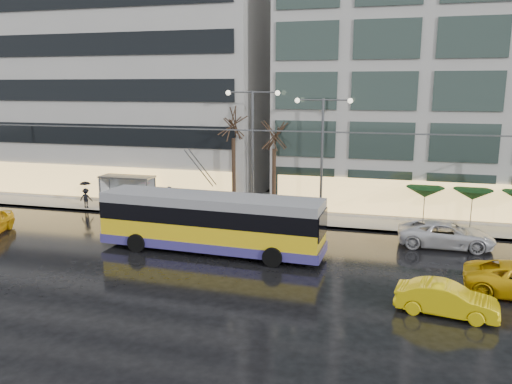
% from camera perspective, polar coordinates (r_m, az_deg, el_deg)
% --- Properties ---
extents(ground, '(140.00, 140.00, 0.00)m').
position_cam_1_polar(ground, '(27.92, -10.23, -8.01)').
color(ground, black).
rests_on(ground, ground).
extents(sidewalk, '(80.00, 10.00, 0.15)m').
position_cam_1_polar(sidewalk, '(39.96, 0.81, -1.59)').
color(sidewalk, gray).
rests_on(sidewalk, ground).
extents(kerb, '(80.00, 0.10, 0.15)m').
position_cam_1_polar(kerb, '(35.33, -1.11, -3.41)').
color(kerb, slate).
rests_on(kerb, ground).
extents(building_left, '(34.00, 14.00, 22.00)m').
position_cam_1_polar(building_left, '(50.72, -18.40, 13.31)').
color(building_left, '#ABA8A4').
rests_on(building_left, sidewalk).
extents(building_right, '(32.00, 14.00, 25.00)m').
position_cam_1_polar(building_right, '(43.53, 25.78, 15.05)').
color(building_right, '#ABA8A4').
rests_on(building_right, sidewalk).
extents(trolleybus, '(13.21, 5.41, 6.07)m').
position_cam_1_polar(trolleybus, '(28.99, -5.20, -3.69)').
color(trolleybus, yellow).
rests_on(trolleybus, ground).
extents(catenary, '(42.24, 5.12, 7.00)m').
position_cam_1_polar(catenary, '(33.69, -3.29, 3.09)').
color(catenary, '#595B60').
rests_on(catenary, ground).
extents(bus_shelter, '(4.20, 1.60, 2.51)m').
position_cam_1_polar(bus_shelter, '(40.33, -14.82, 0.88)').
color(bus_shelter, '#595B60').
rests_on(bus_shelter, sidewalk).
extents(street_lamp_near, '(3.96, 0.36, 9.03)m').
position_cam_1_polar(street_lamp_near, '(35.92, -0.39, 6.45)').
color(street_lamp_near, '#595B60').
rests_on(street_lamp_near, sidewalk).
extents(street_lamp_far, '(3.96, 0.36, 8.53)m').
position_cam_1_polar(street_lamp_far, '(34.99, 7.59, 5.75)').
color(street_lamp_far, '#595B60').
rests_on(street_lamp_far, sidewalk).
extents(tree_a, '(3.20, 3.20, 8.40)m').
position_cam_1_polar(tree_a, '(36.43, -2.61, 8.25)').
color(tree_a, black).
rests_on(tree_a, sidewalk).
extents(tree_b, '(3.20, 3.20, 7.70)m').
position_cam_1_polar(tree_b, '(35.91, 2.11, 7.10)').
color(tree_b, black).
rests_on(tree_b, sidewalk).
extents(parasol_a, '(2.50, 2.50, 2.65)m').
position_cam_1_polar(parasol_a, '(35.53, 18.75, -0.03)').
color(parasol_a, '#595B60').
rests_on(parasol_a, sidewalk).
extents(parasol_b, '(2.50, 2.50, 2.65)m').
position_cam_1_polar(parasol_b, '(35.88, 23.52, -0.28)').
color(parasol_b, '#595B60').
rests_on(parasol_b, sidewalk).
extents(taxi_b, '(4.34, 2.11, 1.37)m').
position_cam_1_polar(taxi_b, '(22.89, 20.93, -11.37)').
color(taxi_b, yellow).
rests_on(taxi_b, ground).
extents(sedan_silver, '(5.55, 2.57, 1.54)m').
position_cam_1_polar(sedan_silver, '(32.05, 20.87, -4.55)').
color(sedan_silver, silver).
rests_on(sedan_silver, ground).
extents(pedestrian_a, '(0.97, 0.99, 2.19)m').
position_cam_1_polar(pedestrian_a, '(39.09, -12.35, 0.10)').
color(pedestrian_a, black).
rests_on(pedestrian_a, sidewalk).
extents(pedestrian_b, '(0.84, 0.67, 1.65)m').
position_cam_1_polar(pedestrian_b, '(39.68, -9.89, -0.53)').
color(pedestrian_b, black).
rests_on(pedestrian_b, sidewalk).
extents(pedestrian_c, '(1.06, 0.93, 2.11)m').
position_cam_1_polar(pedestrian_c, '(41.03, -18.88, -0.17)').
color(pedestrian_c, black).
rests_on(pedestrian_c, sidewalk).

